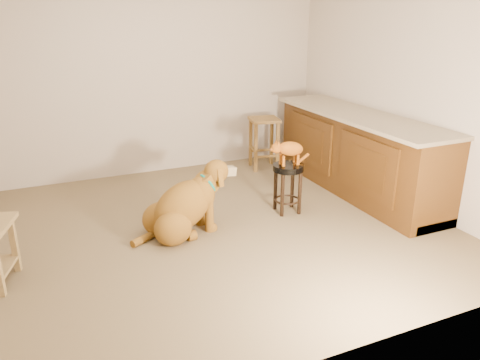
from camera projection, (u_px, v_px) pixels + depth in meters
name	position (u px, v px, depth m)	size (l,w,h in m)	color
floor	(211.00, 229.00, 4.62)	(4.50, 4.00, 0.01)	brown
room_shell	(207.00, 55.00, 4.05)	(4.54, 4.04, 2.62)	#B9A995
cabinet_run	(357.00, 156.00, 5.47)	(0.70, 2.56, 0.94)	#4A2B0D
padded_stool	(288.00, 179.00, 4.91)	(0.32, 0.32, 0.53)	black
wood_stool	(264.00, 142.00, 6.32)	(0.44, 0.44, 0.69)	brown
golden_retriever	(184.00, 207.00, 4.45)	(1.14, 0.62, 0.73)	brown
tabby_kitten	(288.00, 150.00, 4.80)	(0.49, 0.17, 0.30)	#974A0F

